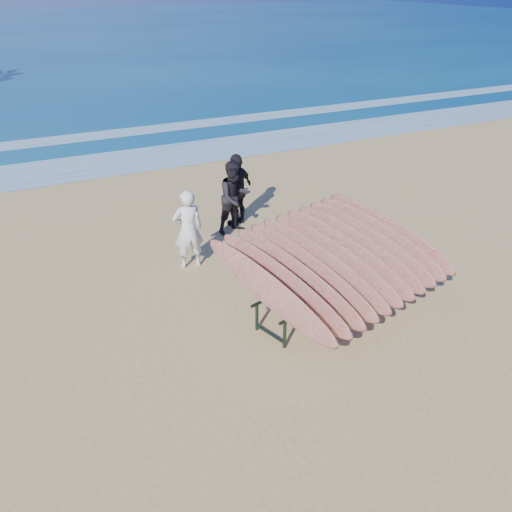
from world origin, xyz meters
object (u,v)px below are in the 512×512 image
at_px(person_white, 188,229).
at_px(person_dark_b, 238,190).
at_px(surfboard_rack, 334,259).
at_px(person_dark_a, 235,197).

relative_size(person_white, person_dark_b, 0.95).
relative_size(surfboard_rack, person_dark_b, 2.28).
bearing_deg(person_dark_b, person_white, 9.03).
relative_size(surfboard_rack, person_white, 2.38).
xyz_separation_m(surfboard_rack, person_dark_a, (-0.24, 3.61, -0.11)).
bearing_deg(person_dark_b, surfboard_rack, 58.97).
xyz_separation_m(person_dark_a, person_dark_b, (0.23, 0.34, 0.02)).
height_order(person_dark_a, person_dark_b, person_dark_b).
bearing_deg(person_dark_a, person_dark_b, 46.10).
height_order(surfboard_rack, person_dark_b, person_dark_b).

